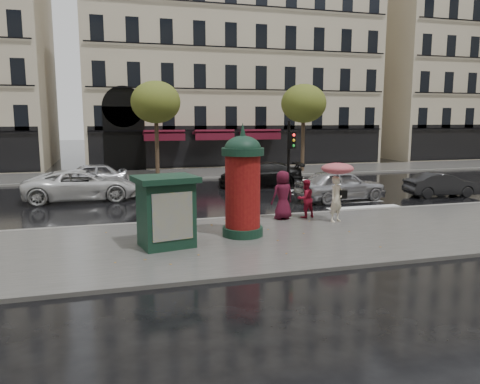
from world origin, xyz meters
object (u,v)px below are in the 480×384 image
object	(u,v)px
man_burgundy	(283,195)
car_black	(260,175)
car_white	(82,185)
morris_column	(243,182)
newsstand	(166,210)
woman_umbrella	(337,182)
woman_red	(305,199)
car_far_silver	(88,176)
car_darkgrey	(442,185)
car_silver	(340,185)
traffic_light	(290,159)

from	to	relation	value
man_burgundy	car_black	distance (m)	9.78
man_burgundy	car_white	size ratio (longest dim) A/B	0.35
man_burgundy	morris_column	size ratio (longest dim) A/B	0.50
newsstand	car_black	bearing A→B (deg)	59.54
woman_umbrella	morris_column	size ratio (longest dim) A/B	0.62
woman_umbrella	woman_red	distance (m)	1.55
woman_umbrella	car_white	world-z (taller)	woman_umbrella
car_far_silver	car_darkgrey	bearing A→B (deg)	60.24
man_burgundy	newsstand	distance (m)	5.67
woman_umbrella	car_darkgrey	size ratio (longest dim) A/B	0.62
woman_umbrella	newsstand	xyz separation A→B (m)	(-6.79, -1.73, -0.42)
car_silver	car_white	xyz separation A→B (m)	(-12.44, 3.71, -0.02)
woman_umbrella	morris_column	xyz separation A→B (m)	(-4.11, -1.07, 0.28)
car_white	man_burgundy	bearing A→B (deg)	-134.31
woman_umbrella	car_far_silver	world-z (taller)	woman_umbrella
traffic_light	newsstand	world-z (taller)	traffic_light
morris_column	car_darkgrey	bearing A→B (deg)	23.80
woman_red	car_black	world-z (taller)	woman_red
woman_red	traffic_light	world-z (taller)	traffic_light
traffic_light	car_darkgrey	xyz separation A→B (m)	(9.83, 2.87, -1.84)
car_far_silver	car_black	bearing A→B (deg)	73.03
woman_red	man_burgundy	world-z (taller)	man_burgundy
traffic_light	man_burgundy	bearing A→B (deg)	-130.83
car_darkgrey	morris_column	bearing A→B (deg)	120.75
woman_red	car_white	distance (m)	11.59
car_silver	car_white	world-z (taller)	car_silver
morris_column	car_silver	xyz separation A→B (m)	(6.80, 5.83, -1.16)
man_burgundy	car_far_silver	world-z (taller)	man_burgundy
woman_umbrella	car_far_silver	size ratio (longest dim) A/B	0.53
car_white	car_black	size ratio (longest dim) A/B	1.10
woman_red	car_far_silver	bearing A→B (deg)	-64.50
car_darkgrey	car_white	world-z (taller)	car_white
woman_umbrella	traffic_light	size ratio (longest dim) A/B	0.61
traffic_light	car_silver	distance (m)	5.36
newsstand	car_white	bearing A→B (deg)	106.17
traffic_light	morris_column	bearing A→B (deg)	-136.00
man_burgundy	car_silver	world-z (taller)	man_burgundy
man_burgundy	morris_column	bearing A→B (deg)	30.42
woman_red	man_burgundy	bearing A→B (deg)	-10.89
traffic_light	car_darkgrey	bearing A→B (deg)	16.30
woman_red	car_black	size ratio (longest dim) A/B	0.30
traffic_light	car_white	size ratio (longest dim) A/B	0.69
woman_umbrella	car_black	world-z (taller)	woman_umbrella
morris_column	car_white	size ratio (longest dim) A/B	0.69
woman_red	morris_column	xyz separation A→B (m)	(-3.26, -2.11, 1.07)
newsstand	car_white	distance (m)	10.62
morris_column	car_darkgrey	size ratio (longest dim) A/B	1.01
woman_umbrella	man_burgundy	bearing A→B (deg)	150.94
car_white	car_far_silver	xyz separation A→B (m)	(0.18, 4.01, -0.02)
man_burgundy	woman_umbrella	bearing A→B (deg)	138.69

